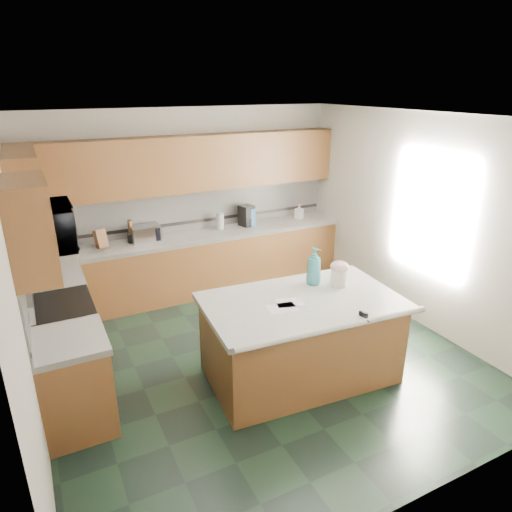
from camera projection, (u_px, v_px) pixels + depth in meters
floor at (258, 356)px, 5.36m from camera, size 4.60×4.60×0.00m
ceiling at (259, 117)px, 4.40m from camera, size 4.60×4.60×0.00m
wall_back at (188, 201)px, 6.81m from camera, size 4.60×0.04×2.70m
wall_front at (422, 358)px, 2.94m from camera, size 4.60×0.04×2.70m
wall_left at (17, 290)px, 3.90m from camera, size 0.04×4.60×2.70m
wall_right at (419, 221)px, 5.86m from camera, size 0.04×4.60×2.70m
back_base_cab at (198, 266)px, 6.87m from camera, size 4.60×0.60×0.86m
back_countertop at (196, 237)px, 6.71m from camera, size 4.60×0.64×0.06m
back_upper_cab at (190, 164)px, 6.45m from camera, size 4.60×0.33×0.78m
back_backsplash at (189, 209)px, 6.83m from camera, size 4.60×0.02×0.63m
back_accent_band at (190, 222)px, 6.89m from camera, size 4.60×0.01×0.05m
left_base_cab_rear at (60, 314)px, 5.44m from camera, size 0.60×0.82×0.86m
left_counter_rear at (54, 279)px, 5.27m from camera, size 0.64×0.82×0.06m
left_base_cab_front at (75, 385)px, 4.16m from camera, size 0.60×0.72×0.86m
left_counter_front at (68, 341)px, 4.00m from camera, size 0.64×0.72×0.06m
left_backsplash at (22, 279)px, 4.41m from camera, size 0.02×2.30×0.63m
left_accent_band at (27, 297)px, 4.48m from camera, size 0.01×2.30×0.05m
left_upper_cab_rear at (24, 188)px, 4.95m from camera, size 0.33×1.09×0.78m
left_upper_cab_front at (30, 229)px, 3.57m from camera, size 0.33×0.72×0.78m
range_body at (67, 345)px, 4.77m from camera, size 0.60×0.76×0.88m
range_oven_door at (96, 342)px, 4.91m from camera, size 0.02×0.68×0.55m
range_cooktop at (60, 306)px, 4.61m from camera, size 0.62×0.78×0.04m
range_handle at (94, 310)px, 4.79m from camera, size 0.02×0.66×0.02m
range_backguard at (30, 300)px, 4.46m from camera, size 0.06×0.76×0.18m
microwave at (46, 227)px, 4.31m from camera, size 0.50×0.73×0.41m
island_base at (300, 341)px, 4.87m from camera, size 2.00×1.25×0.86m
island_top at (302, 302)px, 4.71m from camera, size 2.11×1.35×0.06m
island_bullnose at (337, 328)px, 4.21m from camera, size 2.02×0.22×0.06m
treat_jar at (339, 277)px, 4.99m from camera, size 0.24×0.24×0.19m
treat_jar_lid at (340, 267)px, 4.95m from camera, size 0.20×0.20×0.13m
treat_jar_knob at (340, 263)px, 4.93m from camera, size 0.07×0.02×0.02m
treat_jar_knob_end_l at (337, 263)px, 4.92m from camera, size 0.03×0.03×0.03m
treat_jar_knob_end_r at (342, 262)px, 4.94m from camera, size 0.03×0.03×0.03m
soap_bottle_island at (314, 266)px, 4.99m from camera, size 0.20×0.20×0.42m
paper_sheet_a at (282, 308)px, 4.52m from camera, size 0.32×0.26×0.00m
paper_sheet_b at (290, 302)px, 4.63m from camera, size 0.33×0.28×0.00m
clamp_body at (363, 316)px, 4.35m from camera, size 0.05×0.09×0.08m
clamp_handle at (367, 320)px, 4.31m from camera, size 0.01×0.06×0.01m
knife_block at (101, 239)px, 6.13m from camera, size 0.19×0.22×0.27m
utensil_crock at (131, 238)px, 6.35m from camera, size 0.11×0.11×0.13m
utensil_bundle at (130, 227)px, 6.29m from camera, size 0.06×0.06×0.19m
toaster_oven at (146, 233)px, 6.39m from camera, size 0.39×0.27×0.23m
toaster_oven_door at (148, 236)px, 6.29m from camera, size 0.35×0.01×0.19m
paper_towel at (220, 221)px, 6.92m from camera, size 0.11×0.11×0.25m
paper_towel_base at (221, 228)px, 6.96m from camera, size 0.17×0.17×0.01m
water_jug at (251, 217)px, 7.09m from camera, size 0.17×0.17×0.28m
water_jug_neck at (250, 207)px, 7.03m from camera, size 0.08×0.08×0.04m
coffee_maker at (247, 216)px, 7.07m from camera, size 0.24×0.25×0.32m
coffee_carafe at (248, 222)px, 7.06m from camera, size 0.13×0.13×0.13m
soap_bottle_back at (299, 211)px, 7.46m from camera, size 0.15×0.15×0.25m
soap_back_cap at (299, 203)px, 7.41m from camera, size 0.02×0.02×0.03m
window_light_proxy at (431, 214)px, 5.62m from camera, size 0.02×1.40×1.10m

